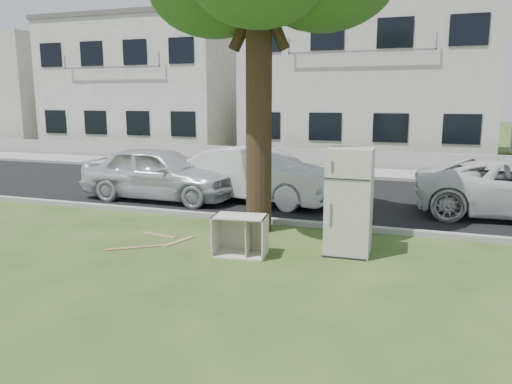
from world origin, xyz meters
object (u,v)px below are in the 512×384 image
(cabinet, at_px, (240,235))
(car_left, at_px, (160,173))
(fridge, at_px, (349,202))
(car_center, at_px, (258,175))

(cabinet, height_order, car_left, car_left)
(car_left, bearing_deg, fridge, -118.60)
(cabinet, xyz_separation_m, car_left, (-3.93, 3.97, 0.38))
(car_center, bearing_deg, car_left, 116.29)
(fridge, relative_size, cabinet, 2.05)
(cabinet, relative_size, car_center, 0.21)
(fridge, bearing_deg, cabinet, -159.50)
(car_center, xyz_separation_m, car_left, (-2.68, -0.65, 0.00))
(fridge, bearing_deg, car_center, 126.58)
(cabinet, height_order, car_center, car_center)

